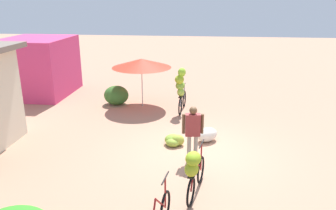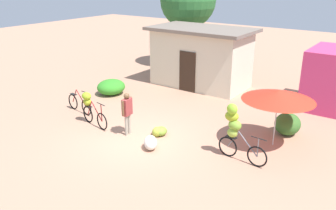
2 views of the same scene
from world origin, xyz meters
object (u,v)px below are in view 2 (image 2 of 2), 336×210
(tree_behind_building, at_px, (188,0))
(bicycle_center_loaded, at_px, (235,128))
(person_vendor, at_px, (127,110))
(market_umbrella, at_px, (278,95))
(produce_sack, at_px, (151,143))
(building_low, at_px, (201,57))
(banana_pile_on_ground, at_px, (159,131))
(bicycle_leftmost, at_px, (80,104))
(bicycle_near_pile, at_px, (90,106))

(tree_behind_building, height_order, bicycle_center_loaded, tree_behind_building)
(person_vendor, bearing_deg, market_umbrella, 26.06)
(tree_behind_building, relative_size, produce_sack, 8.19)
(bicycle_center_loaded, xyz_separation_m, person_vendor, (-3.90, -0.62, -0.09))
(produce_sack, bearing_deg, building_low, 107.98)
(banana_pile_on_ground, height_order, produce_sack, produce_sack)
(building_low, xyz_separation_m, person_vendor, (0.97, -6.80, -0.56))
(building_low, bearing_deg, bicycle_leftmost, -108.99)
(bicycle_center_loaded, distance_m, banana_pile_on_ground, 3.07)
(tree_behind_building, bearing_deg, market_umbrella, -42.17)
(tree_behind_building, distance_m, banana_pile_on_ground, 11.06)
(bicycle_leftmost, distance_m, person_vendor, 3.24)
(bicycle_near_pile, bearing_deg, building_low, 83.03)
(building_low, xyz_separation_m, bicycle_leftmost, (-2.17, -6.31, -1.15))
(bicycle_leftmost, height_order, banana_pile_on_ground, bicycle_leftmost)
(bicycle_center_loaded, bearing_deg, bicycle_near_pile, -172.77)
(bicycle_center_loaded, relative_size, person_vendor, 1.15)
(bicycle_near_pile, relative_size, produce_sack, 2.33)
(bicycle_leftmost, relative_size, banana_pile_on_ground, 2.52)
(market_umbrella, height_order, banana_pile_on_ground, market_umbrella)
(bicycle_near_pile, bearing_deg, produce_sack, -5.41)
(tree_behind_building, height_order, market_umbrella, tree_behind_building)
(tree_behind_building, bearing_deg, building_low, -47.47)
(tree_behind_building, relative_size, bicycle_center_loaded, 3.15)
(bicycle_leftmost, bearing_deg, produce_sack, -11.30)
(tree_behind_building, relative_size, market_umbrella, 2.41)
(bicycle_leftmost, height_order, produce_sack, bicycle_leftmost)
(bicycle_center_loaded, xyz_separation_m, banana_pile_on_ground, (-2.93, -0.05, -0.89))
(building_low, relative_size, bicycle_leftmost, 3.11)
(building_low, height_order, bicycle_leftmost, building_low)
(produce_sack, bearing_deg, market_umbrella, 39.40)
(bicycle_leftmost, height_order, bicycle_near_pile, bicycle_near_pile)
(market_umbrella, bearing_deg, banana_pile_on_ground, -155.17)
(bicycle_near_pile, distance_m, bicycle_center_loaded, 5.77)
(produce_sack, distance_m, person_vendor, 1.61)
(market_umbrella, height_order, bicycle_leftmost, market_umbrella)
(banana_pile_on_ground, bearing_deg, building_low, 107.27)
(building_low, relative_size, banana_pile_on_ground, 7.82)
(produce_sack, bearing_deg, tree_behind_building, 116.50)
(building_low, distance_m, person_vendor, 6.89)
(tree_behind_building, height_order, banana_pile_on_ground, tree_behind_building)
(bicycle_center_loaded, bearing_deg, bicycle_leftmost, -178.98)
(bicycle_center_loaded, bearing_deg, building_low, 128.23)
(market_umbrella, bearing_deg, produce_sack, -140.60)
(bicycle_near_pile, distance_m, produce_sack, 3.24)
(bicycle_leftmost, distance_m, produce_sack, 4.60)
(bicycle_center_loaded, distance_m, produce_sack, 2.86)
(market_umbrella, bearing_deg, building_low, 140.83)
(bicycle_leftmost, xyz_separation_m, person_vendor, (3.15, -0.49, 0.60))
(building_low, distance_m, produce_sack, 7.69)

